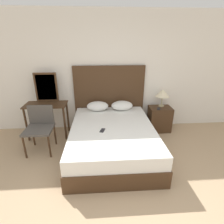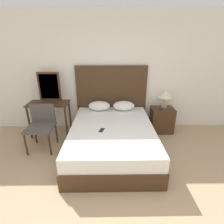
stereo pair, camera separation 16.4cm
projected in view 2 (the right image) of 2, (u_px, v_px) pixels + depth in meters
The scene contains 12 objects.
wall_back at pixel (116, 73), 4.08m from camera, with size 10.00×0.06×2.70m.
bed at pixel (112, 139), 3.42m from camera, with size 1.58×2.10×0.55m.
headboard at pixel (111, 98), 4.23m from camera, with size 1.66×0.05×1.54m.
pillow_left at pixel (99, 106), 4.05m from camera, with size 0.50×0.32×0.21m.
pillow_right at pixel (124, 106), 4.06m from camera, with size 0.50×0.32×0.21m.
phone_on_bed at pixel (102, 130), 3.16m from camera, with size 0.11×0.16×0.01m.
nightstand at pixel (162, 120), 4.18m from camera, with size 0.51×0.39×0.60m.
table_lamp at pixel (165, 94), 4.01m from camera, with size 0.32×0.32×0.41m.
phone_on_nightstand at pixel (161, 110), 3.97m from camera, with size 0.12×0.16×0.01m.
vanity_desk at pixel (49, 109), 3.93m from camera, with size 0.89×0.47×0.78m.
vanity_mirror at pixel (49, 86), 3.94m from camera, with size 0.49×0.03×0.64m.
chair at pixel (41, 123), 3.47m from camera, with size 0.51×0.51×0.88m.
Camera 2 is at (-0.15, -1.31, 2.05)m, focal length 28.00 mm.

